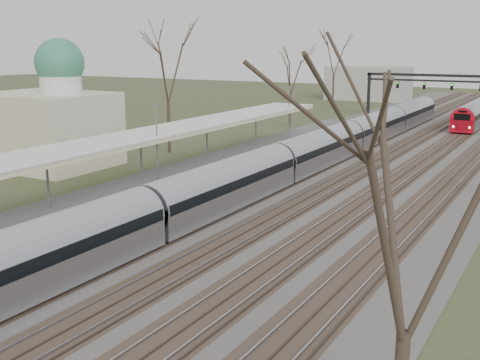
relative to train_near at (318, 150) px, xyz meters
The scene contains 8 objects.
track_bed 7.33m from the train_near, 67.38° to the left, with size 24.00×160.00×0.22m.
platform 12.72m from the train_near, 121.09° to the right, with size 3.50×69.00×1.00m, color #9E9B93.
canopy 16.89m from the train_near, 113.07° to the right, with size 4.10×50.00×3.11m.
dome_building 21.94m from the train_near, 151.66° to the right, with size 10.00×8.00×10.30m.
signal_gantry 36.89m from the train_near, 85.64° to the left, with size 21.00×0.59×6.08m.
tree_west_far 15.91m from the train_near, behind, with size 5.50×5.50×11.33m.
tree_east_near 37.14m from the train_near, 65.08° to the right, with size 4.50×4.50×9.27m.
train_near is the anchor object (origin of this frame).
Camera 1 is at (15.64, 3.52, 9.78)m, focal length 45.00 mm.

